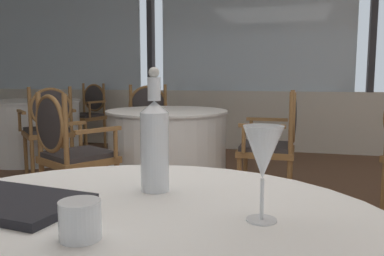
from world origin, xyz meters
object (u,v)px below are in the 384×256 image
object	(u,v)px
menu_book	(10,202)
dining_chair_0_0	(277,138)
dining_chair_2_0	(89,110)
water_bottle	(155,142)
dining_chair_2_2	(49,124)
dining_chair_0_1	(150,121)
wine_glass	(263,154)
water_tumbler	(80,220)
dining_chair_0_2	(68,146)

from	to	relation	value
menu_book	dining_chair_0_0	distance (m)	2.68
menu_book	dining_chair_2_0	xyz separation A→B (m)	(-2.38, 4.60, -0.20)
water_bottle	dining_chair_2_2	bearing A→B (deg)	128.99
dining_chair_2_2	dining_chair_0_1	bearing A→B (deg)	-102.52
wine_glass	dining_chair_0_1	world-z (taller)	dining_chair_0_1
dining_chair_0_1	dining_chair_2_0	xyz separation A→B (m)	(-1.40, 1.12, 0.01)
wine_glass	dining_chair_0_1	bearing A→B (deg)	114.41
water_tumbler	dining_chair_2_2	distance (m)	3.69
dining_chair_0_0	dining_chair_2_2	world-z (taller)	dining_chair_2_2
wine_glass	dining_chair_0_2	bearing A→B (deg)	131.80
dining_chair_2_0	dining_chair_2_2	world-z (taller)	same
water_tumbler	dining_chair_0_0	size ratio (longest dim) A/B	0.08
water_tumbler	dining_chair_2_2	xyz separation A→B (m)	(-2.13, 3.00, -0.23)
dining_chair_0_0	dining_chair_0_2	xyz separation A→B (m)	(-1.46, -0.84, 0.01)
wine_glass	dining_chair_0_1	size ratio (longest dim) A/B	0.21
menu_book	water_bottle	bearing A→B (deg)	44.27
water_bottle	dining_chair_0_2	bearing A→B (deg)	128.55
dining_chair_2_0	water_bottle	bearing A→B (deg)	44.98
water_tumbler	dining_chair_2_0	xyz separation A→B (m)	(-2.63, 4.72, -0.23)
menu_book	water_tumbler	bearing A→B (deg)	-18.79
dining_chair_0_1	dining_chair_0_2	world-z (taller)	dining_chair_0_1
menu_book	dining_chair_2_2	bearing A→B (deg)	130.47
dining_chair_0_1	dining_chair_2_2	bearing A→B (deg)	-86.19
dining_chair_0_2	dining_chair_2_0	distance (m)	3.14
dining_chair_0_1	dining_chair_0_2	xyz separation A→B (m)	(0.00, -1.69, 0.00)
water_bottle	dining_chair_2_2	world-z (taller)	water_bottle
wine_glass	menu_book	xyz separation A→B (m)	(-0.57, -0.06, -0.13)
dining_chair_2_0	dining_chair_0_2	bearing A→B (deg)	40.27
water_bottle	dining_chair_2_2	distance (m)	3.44
water_bottle	menu_book	size ratio (longest dim) A/B	0.96
dining_chair_0_1	dining_chair_0_2	size ratio (longest dim) A/B	1.02
menu_book	dining_chair_2_0	world-z (taller)	dining_chair_2_0
water_tumbler	dining_chair_0_2	distance (m)	2.29
menu_book	dining_chair_0_2	bearing A→B (deg)	126.01
wine_glass	menu_book	size ratio (longest dim) A/B	0.59
menu_book	dining_chair_2_0	size ratio (longest dim) A/B	0.35
dining_chair_2_0	dining_chair_2_2	distance (m)	1.79
water_tumbler	menu_book	size ratio (longest dim) A/B	0.23
dining_chair_0_1	water_tumbler	bearing A→B (deg)	-10.98
menu_book	dining_chair_0_0	bearing A→B (deg)	87.03
water_tumbler	dining_chair_0_1	bearing A→B (deg)	108.94
wine_glass	dining_chair_0_0	size ratio (longest dim) A/B	0.21
dining_chair_0_0	dining_chair_0_2	bearing A→B (deg)	29.98
dining_chair_0_1	dining_chair_0_0	bearing A→B (deg)	29.91
water_bottle	dining_chair_2_0	bearing A→B (deg)	121.23
dining_chair_0_2	dining_chair_2_0	xyz separation A→B (m)	(-1.40, 2.81, 0.01)
dining_chair_0_1	water_bottle	bearing A→B (deg)	-8.82
water_tumbler	wine_glass	bearing A→B (deg)	29.71
dining_chair_0_2	wine_glass	bearing A→B (deg)	-108.13
dining_chair_0_1	dining_chair_0_2	distance (m)	1.69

